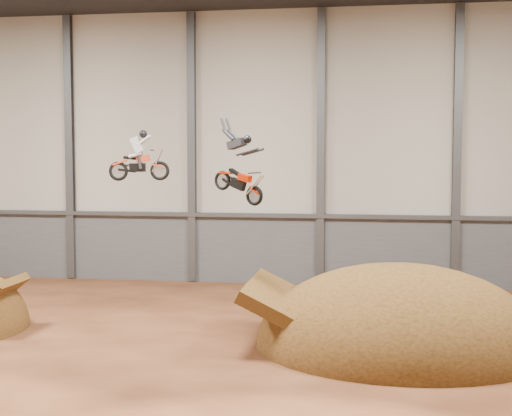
{
  "coord_description": "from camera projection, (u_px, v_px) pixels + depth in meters",
  "views": [
    {
      "loc": [
        5.54,
        -21.26,
        6.66
      ],
      "look_at": [
        1.68,
        4.0,
        4.74
      ],
      "focal_mm": 50.0,
      "sensor_mm": 36.0,
      "label": 1
    }
  ],
  "objects": [
    {
      "name": "floor",
      "position": [
        184.0,
        368.0,
        22.29
      ],
      "size": [
        40.0,
        40.0,
        0.0
      ],
      "primitive_type": "plane",
      "color": "#482313",
      "rests_on": "ground"
    },
    {
      "name": "back_wall",
      "position": [
        256.0,
        148.0,
        36.55
      ],
      "size": [
        40.0,
        0.1,
        14.0
      ],
      "primitive_type": "cube",
      "color": "beige",
      "rests_on": "ground"
    },
    {
      "name": "lower_band_back",
      "position": [
        256.0,
        250.0,
        36.84
      ],
      "size": [
        39.8,
        0.18,
        3.5
      ],
      "primitive_type": "cube",
      "color": "#525459",
      "rests_on": "ground"
    },
    {
      "name": "steel_rail",
      "position": [
        255.0,
        215.0,
        36.56
      ],
      "size": [
        39.8,
        0.35,
        0.2
      ],
      "primitive_type": "cube",
      "color": "#47494F",
      "rests_on": "lower_band_back"
    },
    {
      "name": "steel_column_1",
      "position": [
        70.0,
        148.0,
        37.86
      ],
      "size": [
        0.4,
        0.36,
        13.9
      ],
      "primitive_type": "cube",
      "color": "#47494F",
      "rests_on": "ground"
    },
    {
      "name": "steel_column_2",
      "position": [
        192.0,
        148.0,
        36.85
      ],
      "size": [
        0.4,
        0.36,
        13.9
      ],
      "primitive_type": "cube",
      "color": "#47494F",
      "rests_on": "ground"
    },
    {
      "name": "steel_column_3",
      "position": [
        321.0,
        148.0,
        35.85
      ],
      "size": [
        0.4,
        0.36,
        13.9
      ],
      "primitive_type": "cube",
      "color": "#47494F",
      "rests_on": "ground"
    },
    {
      "name": "steel_column_4",
      "position": [
        457.0,
        148.0,
        34.85
      ],
      "size": [
        0.4,
        0.36,
        13.9
      ],
      "primitive_type": "cube",
      "color": "#47494F",
      "rests_on": "ground"
    },
    {
      "name": "landing_ramp",
      "position": [
        399.0,
        346.0,
        24.75
      ],
      "size": [
        10.01,
        8.85,
        5.77
      ],
      "primitive_type": "ellipsoid",
      "color": "#3E260F",
      "rests_on": "ground"
    },
    {
      "name": "fmx_rider_a",
      "position": [
        139.0,
        153.0,
        28.01
      ],
      "size": [
        2.5,
        1.21,
        2.17
      ],
      "primitive_type": null,
      "rotation": [
        0.0,
        -0.01,
        0.13
      ],
      "color": "red"
    },
    {
      "name": "fmx_rider_b",
      "position": [
        236.0,
        162.0,
        25.23
      ],
      "size": [
        3.56,
        2.38,
        3.33
      ],
      "primitive_type": null,
      "rotation": [
        0.0,
        0.34,
        -0.48
      ],
      "color": "#B31B00"
    }
  ]
}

